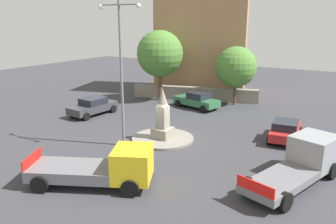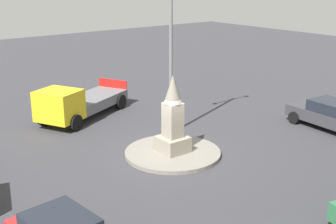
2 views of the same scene
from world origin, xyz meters
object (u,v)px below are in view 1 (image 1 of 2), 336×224
object	(u,v)px
monument	(163,117)
streetlamp	(121,62)
truck_yellow_waiting	(104,168)
corner_building	(203,37)
car_green_far_side	(197,100)
truck_grey_parked_left	(304,161)
car_dark_grey_parked_right	(93,106)
tree_mid_cluster	(160,54)
car_red_near_island	(285,130)
tree_near_wall	(236,67)

from	to	relation	value
monument	streetlamp	xyz separation A→B (m)	(-1.59, -2.14, 3.79)
truck_yellow_waiting	corner_building	distance (m)	24.46
streetlamp	car_green_far_side	size ratio (longest dim) A/B	1.98
truck_grey_parked_left	car_dark_grey_parked_right	bearing A→B (deg)	168.55
truck_yellow_waiting	monument	bearing A→B (deg)	98.16
streetlamp	truck_grey_parked_left	size ratio (longest dim) A/B	1.37
truck_yellow_waiting	truck_grey_parked_left	bearing A→B (deg)	34.77
corner_building	tree_mid_cluster	bearing A→B (deg)	-102.70
monument	car_green_far_side	size ratio (longest dim) A/B	0.74
streetlamp	car_dark_grey_parked_right	size ratio (longest dim) A/B	2.03
streetlamp	corner_building	bearing A→B (deg)	100.33
car_red_near_island	corner_building	xyz separation A→B (m)	(-11.95, 12.11, 5.26)
car_green_far_side	truck_yellow_waiting	xyz separation A→B (m)	(2.83, -15.70, 0.18)
car_dark_grey_parked_right	corner_building	world-z (taller)	corner_building
car_red_near_island	corner_building	bearing A→B (deg)	134.62
car_dark_grey_parked_right	tree_near_wall	size ratio (longest dim) A/B	0.81
streetlamp	car_dark_grey_parked_right	bearing A→B (deg)	147.14
tree_mid_cluster	car_dark_grey_parked_right	bearing A→B (deg)	-104.41
streetlamp	tree_near_wall	bearing A→B (deg)	81.14
tree_near_wall	streetlamp	bearing A→B (deg)	-98.86
corner_building	tree_mid_cluster	distance (m)	6.83
car_green_far_side	truck_grey_parked_left	size ratio (longest dim) A/B	0.69
streetlamp	truck_grey_parked_left	bearing A→B (deg)	4.48
corner_building	tree_mid_cluster	world-z (taller)	corner_building
car_dark_grey_parked_right	car_green_far_side	distance (m)	9.25
tree_mid_cluster	car_red_near_island	bearing A→B (deg)	-22.61
car_dark_grey_parked_right	truck_yellow_waiting	size ratio (longest dim) A/B	0.72
corner_building	tree_near_wall	distance (m)	7.46
monument	car_green_far_side	xyz separation A→B (m)	(-1.83, 8.78, -0.82)
streetlamp	tree_near_wall	xyz separation A→B (m)	(2.18, 14.01, -1.77)
truck_grey_parked_left	tree_mid_cluster	bearing A→B (deg)	144.52
car_dark_grey_parked_right	truck_grey_parked_left	world-z (taller)	truck_grey_parked_left
truck_grey_parked_left	tree_mid_cluster	xyz separation A→B (m)	(-15.49, 11.04, 3.59)
streetlamp	car_dark_grey_parked_right	xyz separation A→B (m)	(-6.75, 4.36, -4.60)
truck_grey_parked_left	tree_near_wall	distance (m)	15.88
monument	truck_grey_parked_left	world-z (taller)	monument
car_dark_grey_parked_right	truck_yellow_waiting	world-z (taller)	truck_yellow_waiting
monument	truck_yellow_waiting	world-z (taller)	monument
tree_near_wall	truck_yellow_waiting	bearing A→B (deg)	-88.77
car_green_far_side	truck_yellow_waiting	bearing A→B (deg)	-79.79
tree_near_wall	car_green_far_side	bearing A→B (deg)	-128.17
car_red_near_island	car_green_far_side	xyz separation A→B (m)	(-8.84, 4.64, 0.02)
truck_yellow_waiting	tree_near_wall	xyz separation A→B (m)	(-0.40, 18.79, 2.66)
car_dark_grey_parked_right	monument	bearing A→B (deg)	-14.89
monument	streetlamp	world-z (taller)	streetlamp
truck_yellow_waiting	corner_building	size ratio (longest dim) A/B	0.51
monument	truck_yellow_waiting	xyz separation A→B (m)	(0.99, -6.92, -0.64)
car_green_far_side	tree_mid_cluster	world-z (taller)	tree_mid_cluster
truck_grey_parked_left	tree_near_wall	bearing A→B (deg)	122.79
streetlamp	truck_yellow_waiting	xyz separation A→B (m)	(2.59, -4.78, -4.43)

